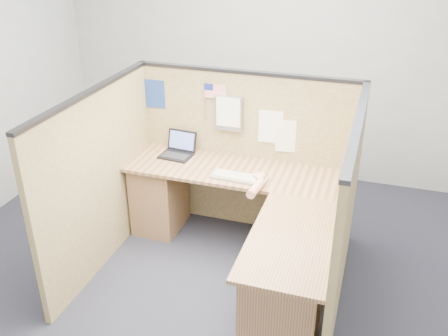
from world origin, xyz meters
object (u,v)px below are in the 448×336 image
(laptop, at_px, (178,149))
(keyboard, at_px, (239,177))
(mouse, at_px, (260,178))
(l_desk, at_px, (243,229))

(laptop, distance_m, keyboard, 0.74)
(laptop, xyz_separation_m, mouse, (0.86, -0.27, -0.03))
(laptop, height_order, mouse, laptop)
(l_desk, distance_m, laptop, 1.03)
(keyboard, relative_size, mouse, 4.53)
(keyboard, height_order, mouse, mouse)
(laptop, bearing_deg, mouse, -12.87)
(l_desk, xyz_separation_m, keyboard, (-0.11, 0.23, 0.35))
(l_desk, height_order, keyboard, keyboard)
(l_desk, relative_size, mouse, 18.13)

